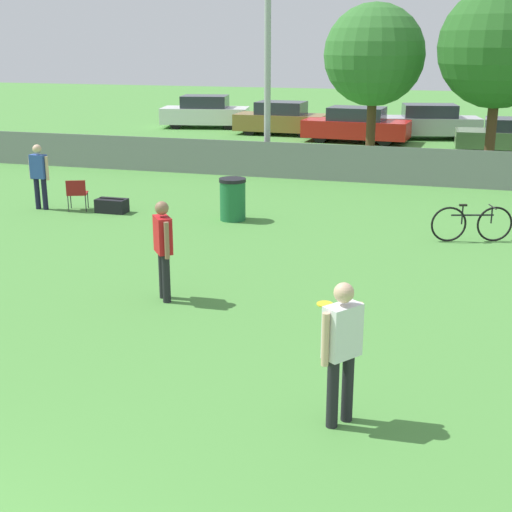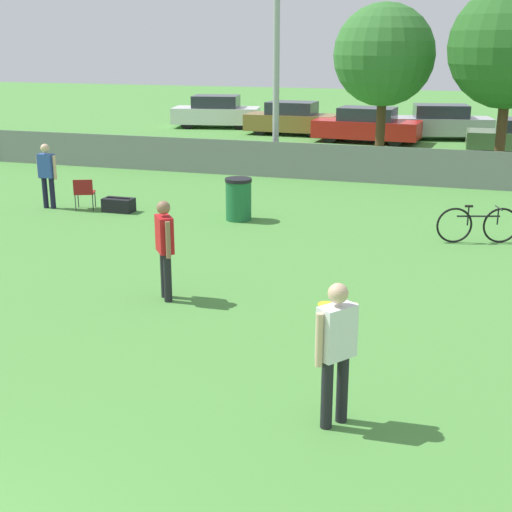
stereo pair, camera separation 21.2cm
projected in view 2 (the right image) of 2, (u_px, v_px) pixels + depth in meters
fence_backline at (327, 162)px, 21.34m from camera, size 23.83×0.07×1.21m
tree_near_pole at (384, 55)px, 23.78m from camera, size 3.39×3.39×5.29m
tree_far_right at (510, 48)px, 21.66m from camera, size 3.72×3.72×5.71m
player_receiver_white at (336, 345)px, 7.60m from camera, size 0.42×0.48×1.64m
player_defender_red at (165, 243)px, 11.39m from camera, size 0.42×0.47×1.64m
spectator_in_blue at (47, 172)px, 17.71m from camera, size 0.55×0.24×1.62m
frisbee_disc at (326, 304)px, 11.39m from camera, size 0.27×0.27×0.03m
folding_chair_sideline at (84, 191)px, 17.66m from camera, size 0.61×0.62×0.79m
bicycle_sideline at (478, 225)px, 14.80m from camera, size 1.65×0.61×0.80m
trash_bin at (239, 199)px, 16.67m from camera, size 0.63×0.63×0.99m
gear_bag_sideline at (119, 205)px, 17.55m from camera, size 0.75×0.41×0.36m
parked_car_white at (216, 112)px, 34.39m from camera, size 4.40×2.57×1.52m
parked_car_tan at (292, 119)px, 31.75m from camera, size 4.06×1.82×1.45m
parked_car_red at (367, 126)px, 29.33m from camera, size 4.40×1.98×1.43m
parked_car_silver at (440, 122)px, 30.30m from camera, size 4.50×2.51×1.45m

